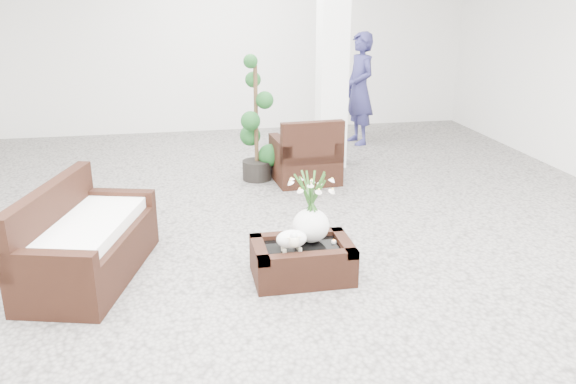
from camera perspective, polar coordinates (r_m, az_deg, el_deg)
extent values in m
plane|color=gray|center=(6.09, -0.18, -5.22)|extent=(11.00, 11.00, 0.00)
cube|color=white|center=(8.58, 4.40, 13.96)|extent=(0.40, 0.40, 3.50)
cube|color=black|center=(5.37, 1.40, -6.86)|extent=(0.90, 0.60, 0.31)
ellipsoid|color=white|center=(5.15, 0.35, -4.83)|extent=(0.28, 0.23, 0.21)
cylinder|color=white|center=(5.38, 4.51, -4.85)|extent=(0.04, 0.04, 0.03)
cube|color=black|center=(8.03, 1.69, 4.24)|extent=(0.90, 0.87, 0.90)
cube|color=black|center=(5.59, -19.06, -3.78)|extent=(1.18, 1.78, 0.87)
imported|color=navy|center=(10.09, 7.05, 10.01)|extent=(0.57, 0.76, 1.89)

